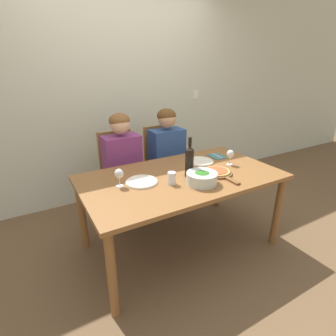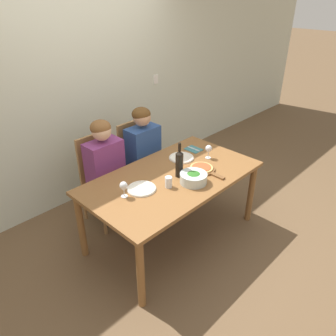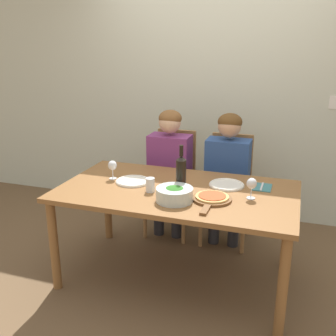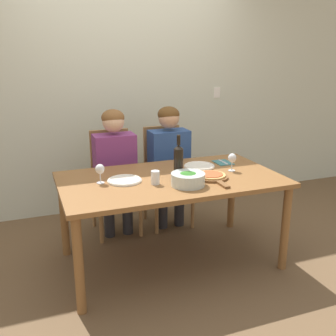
# 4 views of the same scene
# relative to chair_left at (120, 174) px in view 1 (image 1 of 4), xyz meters

# --- Properties ---
(ground_plane) EXTENTS (40.00, 40.00, 0.00)m
(ground_plane) POSITION_rel_chair_left_xyz_m (0.29, -0.81, -0.51)
(ground_plane) COLOR brown
(back_wall) EXTENTS (10.00, 0.06, 2.70)m
(back_wall) POSITION_rel_chair_left_xyz_m (0.29, 0.59, 0.84)
(back_wall) COLOR beige
(back_wall) RESTS_ON ground
(dining_table) EXTENTS (1.75, 0.98, 0.74)m
(dining_table) POSITION_rel_chair_left_xyz_m (0.29, -0.81, 0.15)
(dining_table) COLOR brown
(dining_table) RESTS_ON ground
(chair_left) EXTENTS (0.42, 0.42, 0.99)m
(chair_left) POSITION_rel_chair_left_xyz_m (0.00, 0.00, 0.00)
(chair_left) COLOR #9E7042
(chair_left) RESTS_ON ground
(chair_right) EXTENTS (0.42, 0.42, 0.99)m
(chair_right) POSITION_rel_chair_left_xyz_m (0.54, 0.00, 0.00)
(chair_right) COLOR #9E7042
(chair_right) RESTS_ON ground
(person_woman) EXTENTS (0.47, 0.51, 1.21)m
(person_woman) POSITION_rel_chair_left_xyz_m (-0.00, -0.12, 0.21)
(person_woman) COLOR #28282D
(person_woman) RESTS_ON ground
(person_man) EXTENTS (0.47, 0.51, 1.21)m
(person_man) POSITION_rel_chair_left_xyz_m (0.54, -0.12, 0.21)
(person_man) COLOR #28282D
(person_man) RESTS_ON ground
(wine_bottle) EXTENTS (0.07, 0.07, 0.35)m
(wine_bottle) POSITION_rel_chair_left_xyz_m (0.34, -0.86, 0.37)
(wine_bottle) COLOR black
(wine_bottle) RESTS_ON dining_table
(broccoli_bowl) EXTENTS (0.26, 0.26, 0.10)m
(broccoli_bowl) POSITION_rel_chair_left_xyz_m (0.34, -1.03, 0.28)
(broccoli_bowl) COLOR silver
(broccoli_bowl) RESTS_ON dining_table
(dinner_plate_left) EXTENTS (0.27, 0.27, 0.02)m
(dinner_plate_left) POSITION_rel_chair_left_xyz_m (-0.08, -0.77, 0.24)
(dinner_plate_left) COLOR silver
(dinner_plate_left) RESTS_ON dining_table
(dinner_plate_right) EXTENTS (0.27, 0.27, 0.02)m
(dinner_plate_right) POSITION_rel_chair_left_xyz_m (0.63, -0.62, 0.24)
(dinner_plate_right) COLOR silver
(dinner_plate_right) RESTS_ON dining_table
(pizza_on_board) EXTENTS (0.27, 0.41, 0.04)m
(pizza_on_board) POSITION_rel_chair_left_xyz_m (0.58, -0.94, 0.25)
(pizza_on_board) COLOR brown
(pizza_on_board) RESTS_ON dining_table
(wine_glass_left) EXTENTS (0.07, 0.07, 0.15)m
(wine_glass_left) POSITION_rel_chair_left_xyz_m (-0.26, -0.75, 0.34)
(wine_glass_left) COLOR silver
(wine_glass_left) RESTS_ON dining_table
(wine_glass_right) EXTENTS (0.07, 0.07, 0.15)m
(wine_glass_right) POSITION_rel_chair_left_xyz_m (0.83, -0.82, 0.34)
(wine_glass_right) COLOR silver
(wine_glass_right) RESTS_ON dining_table
(water_tumbler) EXTENTS (0.07, 0.07, 0.10)m
(water_tumbler) POSITION_rel_chair_left_xyz_m (0.12, -0.92, 0.28)
(water_tumbler) COLOR silver
(water_tumbler) RESTS_ON dining_table
(fork_on_napkin) EXTENTS (0.14, 0.18, 0.01)m
(fork_on_napkin) POSITION_rel_chair_left_xyz_m (0.88, -0.57, 0.24)
(fork_on_napkin) COLOR #387075
(fork_on_napkin) RESTS_ON dining_table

